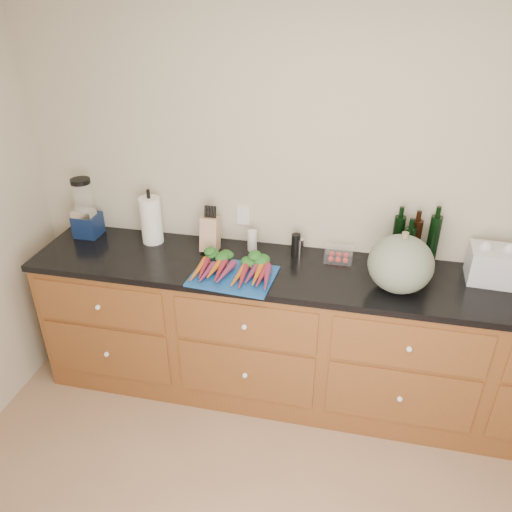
% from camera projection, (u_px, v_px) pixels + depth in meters
% --- Properties ---
extents(wall_back, '(4.10, 0.05, 2.60)m').
position_uv_depth(wall_back, '(341.00, 195.00, 2.99)').
color(wall_back, '#C0B79F').
rests_on(wall_back, ground).
extents(cabinets, '(3.60, 0.64, 0.90)m').
position_uv_depth(cabinets, '(326.00, 341.00, 3.12)').
color(cabinets, brown).
rests_on(cabinets, ground).
extents(countertop, '(3.64, 0.62, 0.04)m').
position_uv_depth(countertop, '(332.00, 277.00, 2.90)').
color(countertop, black).
rests_on(countertop, cabinets).
extents(cutting_board, '(0.49, 0.39, 0.01)m').
position_uv_depth(cutting_board, '(233.00, 276.00, 2.85)').
color(cutting_board, '#14468E').
rests_on(cutting_board, countertop).
extents(carrots, '(0.45, 0.33, 0.06)m').
position_uv_depth(carrots, '(235.00, 267.00, 2.87)').
color(carrots, '#BF5E16').
rests_on(carrots, cutting_board).
extents(squash, '(0.35, 0.35, 0.32)m').
position_uv_depth(squash, '(401.00, 264.00, 2.67)').
color(squash, '#586555').
rests_on(squash, countertop).
extents(blender_appliance, '(0.15, 0.15, 0.39)m').
position_uv_depth(blender_appliance, '(85.00, 211.00, 3.24)').
color(blender_appliance, '#0E1E43').
rests_on(blender_appliance, countertop).
extents(paper_towel, '(0.13, 0.13, 0.30)m').
position_uv_depth(paper_towel, '(151.00, 220.00, 3.17)').
color(paper_towel, white).
rests_on(paper_towel, countertop).
extents(knife_block, '(0.11, 0.11, 0.21)m').
position_uv_depth(knife_block, '(210.00, 234.00, 3.10)').
color(knife_block, tan).
rests_on(knife_block, countertop).
extents(grinder_salt, '(0.06, 0.06, 0.13)m').
position_uv_depth(grinder_salt, '(252.00, 241.00, 3.11)').
color(grinder_salt, silver).
rests_on(grinder_salt, countertop).
extents(grinder_pepper, '(0.06, 0.06, 0.14)m').
position_uv_depth(grinder_pepper, '(296.00, 245.00, 3.05)').
color(grinder_pepper, black).
rests_on(grinder_pepper, countertop).
extents(canister_chrome, '(0.05, 0.05, 0.11)m').
position_uv_depth(canister_chrome, '(300.00, 247.00, 3.06)').
color(canister_chrome, silver).
rests_on(canister_chrome, countertop).
extents(tomato_box, '(0.16, 0.13, 0.08)m').
position_uv_depth(tomato_box, '(339.00, 254.00, 3.01)').
color(tomato_box, white).
rests_on(tomato_box, countertop).
extents(bottles, '(0.26, 0.14, 0.32)m').
position_uv_depth(bottles, '(413.00, 243.00, 2.91)').
color(bottles, black).
rests_on(bottles, countertop).
extents(grocery_bag, '(0.28, 0.23, 0.20)m').
position_uv_depth(grocery_bag, '(493.00, 265.00, 2.78)').
color(grocery_bag, silver).
rests_on(grocery_bag, countertop).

